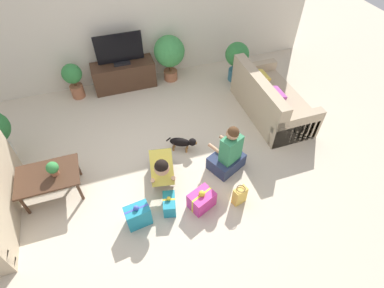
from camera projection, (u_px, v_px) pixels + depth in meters
name	position (u px, v px, depth m)	size (l,w,h in m)	color
ground_plane	(154.00, 166.00, 4.89)	(16.00, 16.00, 0.00)	beige
wall_back	(115.00, 20.00, 5.66)	(8.40, 0.06, 2.60)	beige
sofa_right	(270.00, 101.00, 5.58)	(0.90, 1.77, 0.84)	tan
coffee_table	(48.00, 177.00, 4.25)	(0.87, 0.60, 0.43)	#472D1E
tv_console	(124.00, 75.00, 6.20)	(1.26, 0.46, 0.55)	#472D1E
tv	(120.00, 51.00, 5.80)	(0.92, 0.20, 0.62)	black
potted_plant_back_right	(169.00, 53.00, 6.12)	(0.63, 0.63, 0.98)	#A36042
potted_plant_back_left	(73.00, 78.00, 5.83)	(0.38, 0.38, 0.73)	#A36042
potted_plant_corner_right	(237.00, 58.00, 6.18)	(0.49, 0.49, 0.85)	#336B84
person_kneeling	(162.00, 167.00, 4.41)	(0.45, 0.84, 0.81)	#23232D
person_sitting	(228.00, 154.00, 4.64)	(0.64, 0.61, 0.90)	#283351
dog	(183.00, 142.00, 5.00)	(0.48, 0.31, 0.29)	black
gift_box_a	(169.00, 204.00, 4.26)	(0.24, 0.34, 0.29)	teal
gift_box_b	(138.00, 216.00, 4.07)	(0.35, 0.25, 0.41)	teal
gift_box_c	(202.00, 200.00, 4.28)	(0.43, 0.38, 0.34)	#CC3389
gift_bag_a	(240.00, 195.00, 4.31)	(0.22, 0.16, 0.33)	#E5B74C
tabletop_plant	(53.00, 168.00, 4.14)	(0.17, 0.17, 0.22)	#A36042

